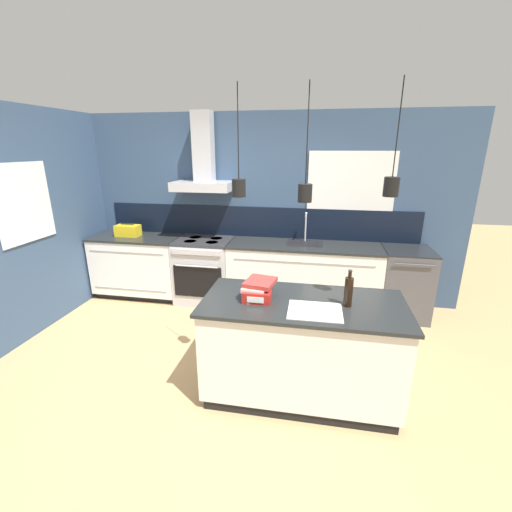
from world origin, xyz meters
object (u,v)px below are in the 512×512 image
object	(u,v)px
oven_range	(205,270)
dishwasher	(404,283)
bottle_on_island	(349,291)
book_stack	(258,288)
red_supply_box	(257,296)
yellow_toolbox	(128,231)

from	to	relation	value
oven_range	dishwasher	world-z (taller)	same
bottle_on_island	book_stack	bearing A→B (deg)	175.53
oven_range	bottle_on_island	xyz separation A→B (m)	(1.83, -1.79, 0.58)
oven_range	red_supply_box	world-z (taller)	red_supply_box
oven_range	yellow_toolbox	world-z (taller)	yellow_toolbox
bottle_on_island	yellow_toolbox	size ratio (longest dim) A/B	0.91
yellow_toolbox	dishwasher	bearing A→B (deg)	-0.00
bottle_on_island	book_stack	distance (m)	0.75
bottle_on_island	yellow_toolbox	xyz separation A→B (m)	(-2.97, 1.79, -0.05)
dishwasher	bottle_on_island	size ratio (longest dim) A/B	2.94
red_supply_box	yellow_toolbox	world-z (taller)	yellow_toolbox
red_supply_box	yellow_toolbox	xyz separation A→B (m)	(-2.23, 1.83, 0.03)
dishwasher	yellow_toolbox	world-z (taller)	yellow_toolbox
book_stack	yellow_toolbox	world-z (taller)	yellow_toolbox
book_stack	yellow_toolbox	xyz separation A→B (m)	(-2.22, 1.73, 0.00)
oven_range	red_supply_box	bearing A→B (deg)	-59.22
dishwasher	yellow_toolbox	bearing A→B (deg)	180.00
oven_range	bottle_on_island	bearing A→B (deg)	-44.30
oven_range	bottle_on_island	size ratio (longest dim) A/B	2.94
bottle_on_island	book_stack	xyz separation A→B (m)	(-0.75, 0.06, -0.05)
bottle_on_island	red_supply_box	world-z (taller)	bottle_on_island
book_stack	bottle_on_island	bearing A→B (deg)	-4.47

